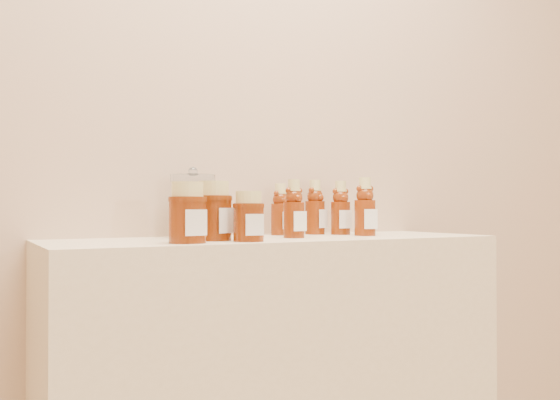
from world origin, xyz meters
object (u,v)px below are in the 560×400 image
bear_bottle_front_left (294,205)px  honey_jar_left (187,212)px  bear_bottle_back_left (280,206)px  glass_canister (193,203)px

bear_bottle_front_left → honey_jar_left: size_ratio=1.27×
bear_bottle_back_left → bear_bottle_front_left: size_ratio=0.97×
glass_canister → bear_bottle_back_left: bearing=6.2°
bear_bottle_front_left → honey_jar_left: bear_bottle_front_left is taller
honey_jar_left → glass_canister: glass_canister is taller
honey_jar_left → glass_canister: 0.24m
bear_bottle_back_left → honey_jar_left: bear_bottle_back_left is taller
bear_bottle_back_left → bear_bottle_front_left: bear_bottle_front_left is taller
honey_jar_left → bear_bottle_front_left: bearing=8.7°
bear_bottle_front_left → glass_canister: bearing=147.2°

